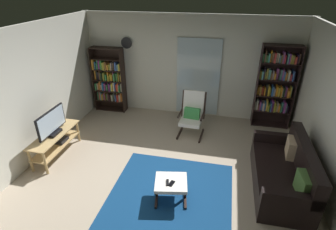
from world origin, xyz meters
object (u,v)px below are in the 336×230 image
at_px(tv_remote, 168,182).
at_px(cell_phone, 172,183).
at_px(television, 52,123).
at_px(leather_sofa, 284,173).
at_px(wall_clock, 127,43).
at_px(bookshelf_near_tv, 109,80).
at_px(bookshelf_near_sofa, 276,85).
at_px(tv_stand, 56,140).
at_px(ottoman, 171,184).
at_px(lounge_armchair, 192,113).

xyz_separation_m(tv_remote, cell_phone, (0.07, -0.00, -0.00)).
relative_size(television, cell_phone, 6.05).
height_order(leather_sofa, wall_clock, wall_clock).
bearing_deg(bookshelf_near_tv, television, -95.31).
xyz_separation_m(bookshelf_near_sofa, cell_phone, (-1.86, -3.12, -0.70)).
xyz_separation_m(bookshelf_near_tv, cell_phone, (2.38, -3.10, -0.48)).
xyz_separation_m(bookshelf_near_sofa, tv_remote, (-1.93, -3.12, -0.69)).
bearing_deg(cell_phone, television, 179.23).
xyz_separation_m(tv_stand, wall_clock, (0.72, 2.48, 1.51)).
bearing_deg(bookshelf_near_sofa, tv_stand, -152.48).
distance_m(bookshelf_near_sofa, ottoman, 3.68).
height_order(bookshelf_near_tv, lounge_armchair, bookshelf_near_tv).
distance_m(bookshelf_near_tv, lounge_armchair, 2.55).
bearing_deg(television, leather_sofa, -0.25).
relative_size(television, lounge_armchair, 0.83).
distance_m(bookshelf_near_tv, wall_clock, 1.13).
bearing_deg(bookshelf_near_sofa, wall_clock, 177.61).
bearing_deg(ottoman, television, 164.43).
distance_m(television, bookshelf_near_sofa, 5.05).
xyz_separation_m(lounge_armchair, ottoman, (-0.03, -2.23, -0.23)).
bearing_deg(lounge_armchair, bookshelf_near_tv, 161.31).
bearing_deg(cell_phone, tv_stand, 178.81).
relative_size(bookshelf_near_tv, cell_phone, 12.53).
distance_m(bookshelf_near_tv, ottoman, 3.89).
height_order(bookshelf_near_sofa, wall_clock, bookshelf_near_sofa).
bearing_deg(tv_stand, cell_phone, -17.01).
distance_m(tv_stand, bookshelf_near_sofa, 5.09).
relative_size(leather_sofa, wall_clock, 6.32).
bearing_deg(tv_remote, wall_clock, 105.64).
xyz_separation_m(ottoman, cell_phone, (0.02, -0.06, 0.07)).
bearing_deg(ottoman, tv_stand, 164.01).
height_order(bookshelf_near_sofa, ottoman, bookshelf_near_sofa).
bearing_deg(bookshelf_near_tv, bookshelf_near_sofa, 0.35).
height_order(tv_stand, bookshelf_near_sofa, bookshelf_near_sofa).
height_order(television, ottoman, television).
height_order(tv_stand, television, television).
bearing_deg(tv_stand, tv_remote, -17.35).
xyz_separation_m(tv_stand, bookshelf_near_sofa, (4.47, 2.33, 0.74)).
distance_m(cell_phone, wall_clock, 4.06).
bearing_deg(television, tv_stand, 95.78).
relative_size(television, tv_remote, 5.88).
height_order(ottoman, wall_clock, wall_clock).
bearing_deg(leather_sofa, lounge_armchair, 140.05).
relative_size(tv_stand, tv_remote, 9.01).
xyz_separation_m(television, leather_sofa, (4.44, -0.02, -0.44)).
distance_m(bookshelf_near_sofa, tv_remote, 3.73).
distance_m(tv_remote, wall_clock, 4.02).
relative_size(television, bookshelf_near_tv, 0.48).
xyz_separation_m(bookshelf_near_tv, ottoman, (2.36, -3.04, -0.55)).
bearing_deg(lounge_armchair, leather_sofa, -39.95).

